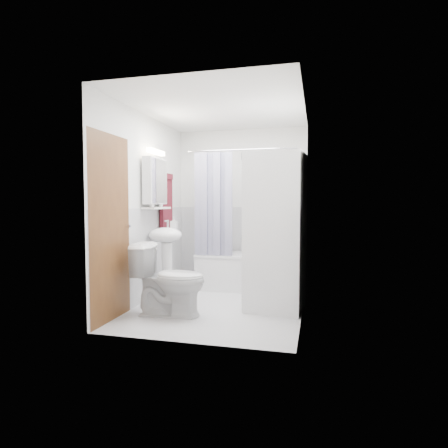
% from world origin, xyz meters
% --- Properties ---
extents(floor, '(2.60, 2.60, 0.00)m').
position_xyz_m(floor, '(0.00, 0.00, 0.00)').
color(floor, silver).
rests_on(floor, ground).
extents(room_walls, '(2.60, 2.60, 2.60)m').
position_xyz_m(room_walls, '(0.00, 0.00, 1.49)').
color(room_walls, white).
rests_on(room_walls, ground).
extents(wainscot, '(1.98, 2.58, 2.58)m').
position_xyz_m(wainscot, '(0.00, 0.29, 0.60)').
color(wainscot, silver).
rests_on(wainscot, ground).
extents(door, '(0.05, 2.00, 2.00)m').
position_xyz_m(door, '(-0.95, -0.55, 1.00)').
color(door, brown).
rests_on(door, ground).
extents(bathtub, '(1.36, 0.64, 0.52)m').
position_xyz_m(bathtub, '(0.12, 0.92, 0.29)').
color(bathtub, white).
rests_on(bathtub, ground).
extents(tub_spout, '(0.04, 0.12, 0.04)m').
position_xyz_m(tub_spout, '(0.32, 1.25, 0.84)').
color(tub_spout, silver).
rests_on(tub_spout, room_walls).
extents(curtain_rod, '(1.54, 0.02, 0.02)m').
position_xyz_m(curtain_rod, '(0.12, 0.66, 2.00)').
color(curtain_rod, silver).
rests_on(curtain_rod, room_walls).
extents(shower_curtain, '(0.55, 0.02, 1.45)m').
position_xyz_m(shower_curtain, '(-0.27, 0.66, 1.25)').
color(shower_curtain, '#181448').
rests_on(shower_curtain, curtain_rod).
extents(sink, '(0.44, 0.37, 1.04)m').
position_xyz_m(sink, '(-0.75, 0.08, 0.70)').
color(sink, white).
rests_on(sink, ground).
extents(medicine_cabinet, '(0.13, 0.50, 0.71)m').
position_xyz_m(medicine_cabinet, '(-0.90, 0.10, 1.57)').
color(medicine_cabinet, white).
rests_on(medicine_cabinet, room_walls).
extents(shelf, '(0.18, 0.54, 0.02)m').
position_xyz_m(shelf, '(-0.89, 0.10, 1.20)').
color(shelf, silver).
rests_on(shelf, room_walls).
extents(shower_caddy, '(0.22, 0.06, 0.02)m').
position_xyz_m(shower_caddy, '(0.37, 1.24, 1.15)').
color(shower_caddy, silver).
rests_on(shower_caddy, room_walls).
extents(towel, '(0.07, 0.35, 0.85)m').
position_xyz_m(towel, '(-0.94, 0.54, 1.28)').
color(towel, '#5B161D').
rests_on(towel, room_walls).
extents(washer_dryer, '(0.72, 0.71, 1.85)m').
position_xyz_m(washer_dryer, '(0.68, 0.00, 0.92)').
color(washer_dryer, white).
rests_on(washer_dryer, ground).
extents(toilet, '(0.84, 0.50, 0.80)m').
position_xyz_m(toilet, '(-0.45, -0.54, 0.40)').
color(toilet, white).
rests_on(toilet, ground).
extents(soap_pump, '(0.08, 0.17, 0.08)m').
position_xyz_m(soap_pump, '(-0.71, 0.25, 0.95)').
color(soap_pump, gray).
rests_on(soap_pump, sink).
extents(shelf_bottle, '(0.07, 0.18, 0.07)m').
position_xyz_m(shelf_bottle, '(-0.89, -0.05, 1.25)').
color(shelf_bottle, gray).
rests_on(shelf_bottle, shelf).
extents(shelf_cup, '(0.10, 0.09, 0.10)m').
position_xyz_m(shelf_cup, '(-0.89, 0.22, 1.26)').
color(shelf_cup, gray).
rests_on(shelf_cup, shelf).
extents(shampoo_a, '(0.13, 0.17, 0.13)m').
position_xyz_m(shampoo_a, '(0.35, 1.24, 1.23)').
color(shampoo_a, gray).
rests_on(shampoo_a, shower_caddy).
extents(shampoo_b, '(0.08, 0.21, 0.08)m').
position_xyz_m(shampoo_b, '(0.47, 1.24, 1.20)').
color(shampoo_b, '#27339C').
rests_on(shampoo_b, shower_caddy).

